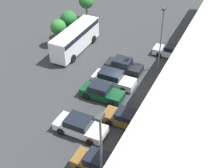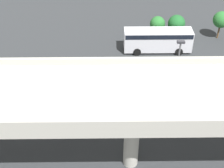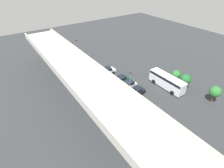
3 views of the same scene
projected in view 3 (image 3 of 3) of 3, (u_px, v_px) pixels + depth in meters
ground_plane at (124, 90)px, 39.38m from camera, size 113.24×113.24×0.00m
highway_overpass at (82, 76)px, 30.80m from camera, size 54.08×7.25×8.42m
parked_car_0 at (137, 115)px, 31.80m from camera, size 1.97×4.86×1.49m
parked_car_1 at (136, 92)px, 37.67m from camera, size 2.07×4.40×1.56m
parked_car_2 at (127, 85)px, 39.62m from camera, size 2.10×4.77×1.61m
parked_car_3 at (120, 80)px, 41.47m from camera, size 2.11×4.57×1.62m
parked_car_4 at (100, 80)px, 41.33m from camera, size 2.03×4.67×1.49m
parked_car_5 at (106, 71)px, 44.90m from camera, size 2.25×4.84×1.60m
parked_car_6 at (89, 70)px, 45.32m from camera, size 2.05×4.40×1.62m
shuttle_bus at (167, 81)px, 39.32m from camera, size 8.73×2.56×2.96m
lamp_post_near_aisle at (78, 53)px, 43.88m from camera, size 0.70×0.35×8.52m
lamp_post_mid_lot at (130, 87)px, 32.43m from camera, size 0.70×0.35×7.78m
tree_front_left at (215, 92)px, 34.19m from camera, size 2.25×2.25×3.93m
tree_front_right at (186, 79)px, 38.18m from camera, size 2.30×2.30×3.79m
tree_front_far_right at (176, 75)px, 39.96m from camera, size 2.04×2.04×3.61m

